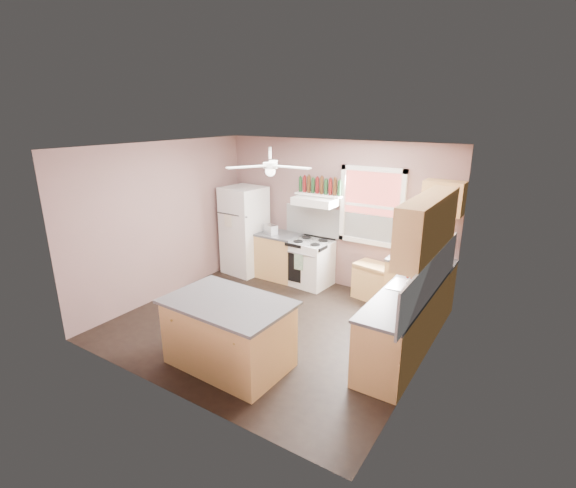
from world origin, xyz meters
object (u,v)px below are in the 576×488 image
Objects in this scene: cart at (373,281)px; toaster at (271,229)px; stove at (310,263)px; refrigerator at (245,230)px; island at (229,334)px.

toaster is at bearing -165.84° from cart.
toaster is at bearing -168.59° from stove.
refrigerator is 6.28× the size of toaster.
toaster reaches higher than stove.
island is at bearing -43.27° from toaster.
toaster is 0.33× the size of stove.
island is (1.28, -2.78, -0.56)m from toaster.
stove reaches higher than cart.
refrigerator is 2.04× the size of stove.
toaster is 2.20m from cart.
refrigerator is 0.63m from toaster.
toaster reaches higher than cart.
toaster reaches higher than island.
toaster is 0.19× the size of island.
refrigerator is at bearing -166.05° from cart.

